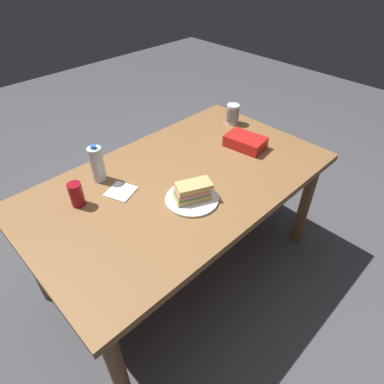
{
  "coord_description": "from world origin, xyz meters",
  "views": [
    {
      "loc": [
        -0.93,
        -1.04,
        1.78
      ],
      "look_at": [
        -0.08,
        -0.17,
        0.77
      ],
      "focal_mm": 30.74,
      "sensor_mm": 36.0,
      "label": 1
    }
  ],
  "objects_px": {
    "sandwich": "(193,191)",
    "dining_table": "(181,191)",
    "soda_can_red": "(76,194)",
    "paper_plate": "(192,199)",
    "plastic_cup_stack": "(233,114)",
    "chip_bag": "(245,142)",
    "water_bottle_tall": "(97,164)"
  },
  "relations": [
    {
      "from": "sandwich",
      "to": "dining_table",
      "type": "bearing_deg",
      "value": 66.64
    },
    {
      "from": "sandwich",
      "to": "soda_can_red",
      "type": "relative_size",
      "value": 1.68
    },
    {
      "from": "paper_plate",
      "to": "soda_can_red",
      "type": "xyz_separation_m",
      "value": [
        -0.41,
        0.36,
        0.06
      ]
    },
    {
      "from": "dining_table",
      "to": "paper_plate",
      "type": "bearing_deg",
      "value": -114.54
    },
    {
      "from": "paper_plate",
      "to": "plastic_cup_stack",
      "type": "height_order",
      "value": "plastic_cup_stack"
    },
    {
      "from": "chip_bag",
      "to": "dining_table",
      "type": "bearing_deg",
      "value": 76.84
    },
    {
      "from": "dining_table",
      "to": "chip_bag",
      "type": "xyz_separation_m",
      "value": [
        0.5,
        -0.04,
        0.12
      ]
    },
    {
      "from": "paper_plate",
      "to": "chip_bag",
      "type": "height_order",
      "value": "chip_bag"
    },
    {
      "from": "dining_table",
      "to": "water_bottle_tall",
      "type": "bearing_deg",
      "value": 136.26
    },
    {
      "from": "soda_can_red",
      "to": "water_bottle_tall",
      "type": "distance_m",
      "value": 0.21
    },
    {
      "from": "chip_bag",
      "to": "water_bottle_tall",
      "type": "xyz_separation_m",
      "value": [
        -0.8,
        0.33,
        0.06
      ]
    },
    {
      "from": "sandwich",
      "to": "soda_can_red",
      "type": "height_order",
      "value": "soda_can_red"
    },
    {
      "from": "soda_can_red",
      "to": "plastic_cup_stack",
      "type": "distance_m",
      "value": 1.17
    },
    {
      "from": "sandwich",
      "to": "water_bottle_tall",
      "type": "distance_m",
      "value": 0.52
    },
    {
      "from": "paper_plate",
      "to": "sandwich",
      "type": "xyz_separation_m",
      "value": [
        0.0,
        0.0,
        0.05
      ]
    },
    {
      "from": "paper_plate",
      "to": "chip_bag",
      "type": "bearing_deg",
      "value": 12.51
    },
    {
      "from": "sandwich",
      "to": "plastic_cup_stack",
      "type": "height_order",
      "value": "plastic_cup_stack"
    },
    {
      "from": "plastic_cup_stack",
      "to": "water_bottle_tall",
      "type": "bearing_deg",
      "value": 175.33
    },
    {
      "from": "soda_can_red",
      "to": "dining_table",
      "type": "bearing_deg",
      "value": -21.69
    },
    {
      "from": "dining_table",
      "to": "plastic_cup_stack",
      "type": "distance_m",
      "value": 0.73
    },
    {
      "from": "dining_table",
      "to": "sandwich",
      "type": "xyz_separation_m",
      "value": [
        -0.07,
        -0.17,
        0.14
      ]
    },
    {
      "from": "dining_table",
      "to": "sandwich",
      "type": "relative_size",
      "value": 8.02
    },
    {
      "from": "chip_bag",
      "to": "plastic_cup_stack",
      "type": "height_order",
      "value": "plastic_cup_stack"
    },
    {
      "from": "sandwich",
      "to": "chip_bag",
      "type": "bearing_deg",
      "value": 12.59
    },
    {
      "from": "soda_can_red",
      "to": "water_bottle_tall",
      "type": "height_order",
      "value": "water_bottle_tall"
    },
    {
      "from": "water_bottle_tall",
      "to": "plastic_cup_stack",
      "type": "distance_m",
      "value": 0.99
    },
    {
      "from": "chip_bag",
      "to": "soda_can_red",
      "type": "bearing_deg",
      "value": 68.08
    },
    {
      "from": "dining_table",
      "to": "soda_can_red",
      "type": "xyz_separation_m",
      "value": [
        -0.49,
        0.19,
        0.14
      ]
    },
    {
      "from": "soda_can_red",
      "to": "chip_bag",
      "type": "xyz_separation_m",
      "value": [
        0.99,
        -0.23,
        -0.03
      ]
    },
    {
      "from": "chip_bag",
      "to": "paper_plate",
      "type": "bearing_deg",
      "value": 93.96
    },
    {
      "from": "dining_table",
      "to": "water_bottle_tall",
      "type": "xyz_separation_m",
      "value": [
        -0.31,
        0.29,
        0.18
      ]
    },
    {
      "from": "dining_table",
      "to": "water_bottle_tall",
      "type": "relative_size",
      "value": 7.91
    }
  ]
}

